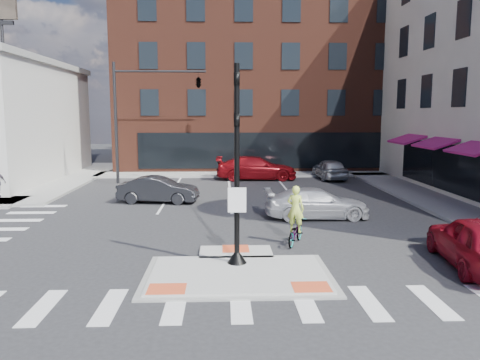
{
  "coord_description": "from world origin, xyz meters",
  "views": [
    {
      "loc": [
        -0.41,
        -13.44,
        4.65
      ],
      "look_at": [
        0.27,
        5.23,
        2.0
      ],
      "focal_mm": 35.0,
      "sensor_mm": 36.0,
      "label": 1
    }
  ],
  "objects_px": {
    "red_sedan": "(479,242)",
    "bg_car_red": "(256,168)",
    "bg_car_silver": "(330,169)",
    "white_pickup": "(317,203)",
    "bg_car_dark": "(158,190)",
    "cyclist": "(295,225)"
  },
  "relations": [
    {
      "from": "bg_car_silver",
      "to": "cyclist",
      "type": "relative_size",
      "value": 2.01
    },
    {
      "from": "red_sedan",
      "to": "bg_car_silver",
      "type": "bearing_deg",
      "value": -82.85
    },
    {
      "from": "white_pickup",
      "to": "bg_car_red",
      "type": "relative_size",
      "value": 0.82
    },
    {
      "from": "red_sedan",
      "to": "bg_car_dark",
      "type": "height_order",
      "value": "red_sedan"
    },
    {
      "from": "bg_car_dark",
      "to": "bg_car_red",
      "type": "xyz_separation_m",
      "value": [
        5.78,
        8.5,
        0.14
      ]
    },
    {
      "from": "bg_car_red",
      "to": "cyclist",
      "type": "relative_size",
      "value": 2.66
    },
    {
      "from": "red_sedan",
      "to": "bg_car_dark",
      "type": "relative_size",
      "value": 1.14
    },
    {
      "from": "red_sedan",
      "to": "cyclist",
      "type": "relative_size",
      "value": 2.23
    },
    {
      "from": "bg_car_dark",
      "to": "cyclist",
      "type": "distance_m",
      "value": 10.16
    },
    {
      "from": "white_pickup",
      "to": "cyclist",
      "type": "bearing_deg",
      "value": 157.64
    },
    {
      "from": "cyclist",
      "to": "bg_car_silver",
      "type": "bearing_deg",
      "value": -83.41
    },
    {
      "from": "red_sedan",
      "to": "cyclist",
      "type": "bearing_deg",
      "value": -21.68
    },
    {
      "from": "red_sedan",
      "to": "bg_car_red",
      "type": "bearing_deg",
      "value": -67.75
    },
    {
      "from": "bg_car_red",
      "to": "cyclist",
      "type": "height_order",
      "value": "cyclist"
    },
    {
      "from": "bg_car_dark",
      "to": "bg_car_red",
      "type": "bearing_deg",
      "value": -26.93
    },
    {
      "from": "bg_car_silver",
      "to": "bg_car_red",
      "type": "bearing_deg",
      "value": -3.2
    },
    {
      "from": "bg_car_dark",
      "to": "bg_car_red",
      "type": "relative_size",
      "value": 0.73
    },
    {
      "from": "bg_car_dark",
      "to": "cyclist",
      "type": "xyz_separation_m",
      "value": [
        5.99,
        -8.2,
        0.03
      ]
    },
    {
      "from": "bg_car_silver",
      "to": "bg_car_red",
      "type": "relative_size",
      "value": 0.76
    },
    {
      "from": "red_sedan",
      "to": "white_pickup",
      "type": "bearing_deg",
      "value": -56.43
    },
    {
      "from": "white_pickup",
      "to": "bg_car_dark",
      "type": "xyz_separation_m",
      "value": [
        -7.62,
        4.0,
        0.01
      ]
    },
    {
      "from": "bg_car_silver",
      "to": "bg_car_red",
      "type": "xyz_separation_m",
      "value": [
        -5.27,
        -0.03,
        0.09
      ]
    }
  ]
}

